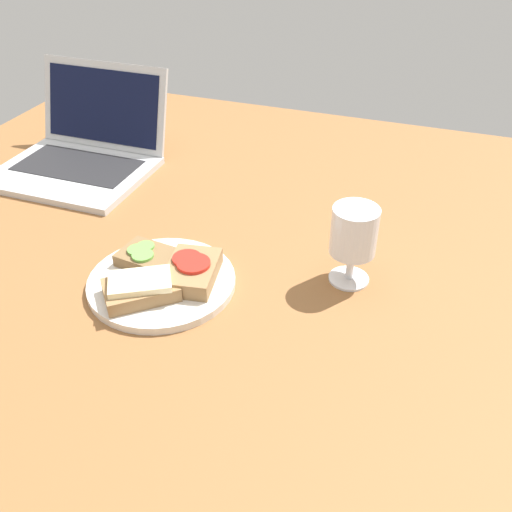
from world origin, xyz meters
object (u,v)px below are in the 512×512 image
(plate, at_px, (162,282))
(laptop, at_px, (83,150))
(wine_glass, at_px, (354,234))
(sandwich_with_cheese, at_px, (141,288))
(sandwich_with_cucumber, at_px, (148,257))
(sandwich_with_tomato, at_px, (192,271))

(plate, bearing_deg, laptop, 137.74)
(plate, relative_size, wine_glass, 1.77)
(sandwich_with_cheese, xyz_separation_m, sandwich_with_cucumber, (-0.03, 0.08, -0.00))
(laptop, bearing_deg, sandwich_with_cucumber, -42.70)
(sandwich_with_cucumber, distance_m, wine_glass, 0.32)
(plate, relative_size, laptop, 0.75)
(laptop, bearing_deg, plate, -42.26)
(wine_glass, xyz_separation_m, laptop, (-0.61, 0.20, -0.05))
(sandwich_with_cheese, distance_m, sandwich_with_cucumber, 0.08)
(sandwich_with_cucumber, relative_size, wine_glass, 0.78)
(sandwich_with_cucumber, bearing_deg, sandwich_with_tomato, -8.80)
(sandwich_with_cucumber, relative_size, laptop, 0.33)
(sandwich_with_tomato, bearing_deg, wine_glass, 22.99)
(sandwich_with_tomato, height_order, wine_glass, wine_glass)
(sandwich_with_cucumber, bearing_deg, sandwich_with_cheese, -68.70)
(sandwich_with_cucumber, bearing_deg, laptop, 137.30)
(sandwich_with_cucumber, distance_m, laptop, 0.42)
(sandwich_with_cheese, relative_size, laptop, 0.41)
(wine_glass, bearing_deg, sandwich_with_cucumber, -164.96)
(sandwich_with_cheese, xyz_separation_m, laptop, (-0.34, 0.36, 0.01))
(sandwich_with_cheese, height_order, wine_glass, wine_glass)
(sandwich_with_cheese, distance_m, laptop, 0.49)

